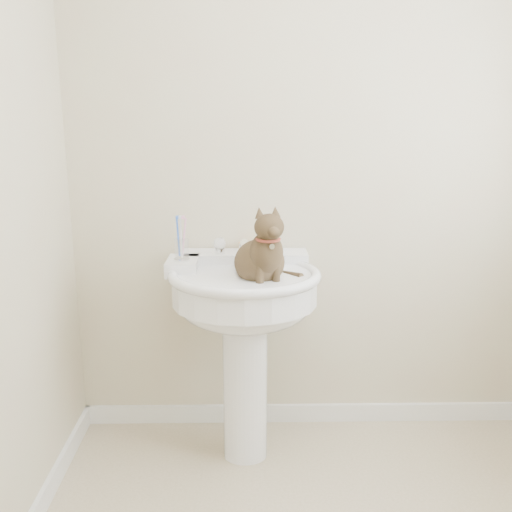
{
  "coord_description": "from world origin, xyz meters",
  "views": [
    {
      "loc": [
        -0.3,
        -1.46,
        1.5
      ],
      "look_at": [
        -0.27,
        0.78,
        0.93
      ],
      "focal_mm": 40.0,
      "sensor_mm": 36.0,
      "label": 1
    }
  ],
  "objects": [
    {
      "name": "baseboard_back",
      "position": [
        0.0,
        1.09,
        0.04
      ],
      "size": [
        2.2,
        0.02,
        0.09
      ],
      "primitive_type": "cube",
      "color": "white",
      "rests_on": "floor"
    },
    {
      "name": "faucet",
      "position": [
        -0.31,
        0.97,
        0.93
      ],
      "size": [
        0.28,
        0.12,
        0.14
      ],
      "color": "silver",
      "rests_on": "pedestal_sink"
    },
    {
      "name": "toothbrush_cup",
      "position": [
        -0.58,
        0.87,
        0.94
      ],
      "size": [
        0.07,
        0.07,
        0.18
      ],
      "rotation": [
        0.0,
        0.0,
        -0.19
      ],
      "color": "silver",
      "rests_on": "pedestal_sink"
    },
    {
      "name": "soap_bar",
      "position": [
        -0.29,
        1.06,
        0.9
      ],
      "size": [
        0.1,
        0.08,
        0.03
      ],
      "primitive_type": "cube",
      "rotation": [
        0.0,
        0.0,
        0.24
      ],
      "color": "orange",
      "rests_on": "pedestal_sink"
    },
    {
      "name": "pedestal_sink",
      "position": [
        -0.31,
        0.81,
        0.7
      ],
      "size": [
        0.65,
        0.63,
        0.89
      ],
      "color": "white",
      "rests_on": "floor"
    },
    {
      "name": "wall_back",
      "position": [
        0.0,
        1.1,
        1.25
      ],
      "size": [
        2.2,
        0.0,
        2.5
      ],
      "primitive_type": null,
      "color": "beige",
      "rests_on": "ground"
    },
    {
      "name": "cat",
      "position": [
        -0.24,
        0.75,
        0.93
      ],
      "size": [
        0.23,
        0.28,
        0.42
      ],
      "rotation": [
        0.0,
        0.0,
        0.31
      ],
      "color": "brown",
      "rests_on": "pedestal_sink"
    }
  ]
}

